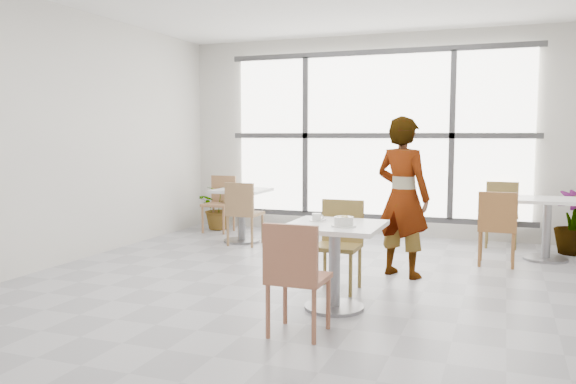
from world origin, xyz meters
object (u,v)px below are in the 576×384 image
(bg_chair_right_far, at_px, (502,209))
(plant_right, at_px, (573,222))
(chair_near, at_px, (295,271))
(bg_table_right, at_px, (547,220))
(coffee_cup, at_px, (317,218))
(bg_chair_left_near, at_px, (243,209))
(person, at_px, (403,197))
(main_table, at_px, (335,250))
(plant_left, at_px, (220,208))
(bg_table_left, at_px, (242,208))
(bg_chair_left_far, at_px, (221,200))
(chair_far, at_px, (340,238))
(oatmeal_bowl, at_px, (344,221))
(bg_chair_right_near, at_px, (497,223))

(bg_chair_right_far, distance_m, plant_right, 0.91)
(chair_near, distance_m, bg_table_right, 4.09)
(coffee_cup, relative_size, bg_chair_left_near, 0.18)
(person, bearing_deg, bg_chair_right_far, -91.21)
(main_table, height_order, bg_table_right, same)
(plant_left, xyz_separation_m, plant_right, (5.09, -0.16, 0.06))
(bg_table_left, relative_size, plant_right, 0.92)
(main_table, xyz_separation_m, plant_left, (-2.90, 3.49, -0.17))
(main_table, bearing_deg, plant_right, 56.57)
(bg_chair_left_far, bearing_deg, chair_far, -44.90)
(person, bearing_deg, bg_chair_left_near, 0.37)
(chair_near, distance_m, oatmeal_bowl, 0.76)
(main_table, distance_m, oatmeal_bowl, 0.31)
(main_table, bearing_deg, coffee_cup, 152.95)
(chair_far, bearing_deg, bg_table_right, 47.16)
(person, relative_size, plant_right, 2.09)
(bg_chair_left_far, height_order, plant_left, bg_chair_left_far)
(coffee_cup, bearing_deg, chair_near, -82.74)
(chair_far, bearing_deg, bg_table_left, 135.31)
(bg_chair_right_near, height_order, plant_left, bg_chair_right_near)
(chair_near, bearing_deg, coffee_cup, -82.74)
(bg_table_right, height_order, plant_right, plant_right)
(plant_left, bearing_deg, main_table, -50.25)
(main_table, distance_m, bg_chair_left_far, 4.35)
(person, height_order, bg_table_left, person)
(bg_chair_right_near, bearing_deg, bg_table_right, -134.05)
(bg_chair_left_near, bearing_deg, oatmeal_bowl, 130.06)
(bg_chair_left_far, xyz_separation_m, bg_chair_right_far, (4.14, 0.26, 0.00))
(oatmeal_bowl, xyz_separation_m, plant_left, (-3.01, 3.60, -0.44))
(bg_chair_right_far, bearing_deg, bg_chair_left_far, -176.35)
(plant_left, distance_m, plant_right, 5.10)
(coffee_cup, distance_m, bg_table_right, 3.42)
(bg_chair_left_far, xyz_separation_m, bg_chair_right_near, (4.10, -1.08, 0.00))
(bg_table_right, bearing_deg, bg_chair_left_far, 173.82)
(bg_table_right, relative_size, bg_chair_right_near, 0.86)
(bg_table_left, distance_m, bg_chair_left_near, 0.29)
(bg_table_right, height_order, bg_chair_right_far, bg_chair_right_far)
(oatmeal_bowl, bearing_deg, chair_far, 107.66)
(chair_far, bearing_deg, bg_chair_left_near, 137.32)
(person, height_order, bg_chair_right_near, person)
(oatmeal_bowl, height_order, plant_left, oatmeal_bowl)
(bg_chair_left_far, height_order, plant_right, bg_chair_left_far)
(coffee_cup, xyz_separation_m, bg_table_right, (2.05, 2.73, -0.29))
(coffee_cup, xyz_separation_m, bg_table_left, (-1.92, 2.53, -0.29))
(plant_left, bearing_deg, bg_table_right, -7.93)
(bg_chair_left_near, height_order, bg_chair_left_far, same)
(chair_near, bearing_deg, bg_chair_right_far, -107.89)
(chair_near, xyz_separation_m, plant_left, (-2.82, 4.27, -0.15))
(bg_chair_left_far, relative_size, bg_chair_right_far, 1.00)
(person, distance_m, bg_table_right, 2.10)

